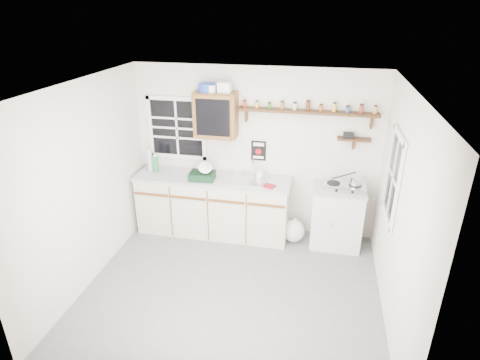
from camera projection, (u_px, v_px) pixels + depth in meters
The scene contains 18 objects.
room at pixel (231, 200), 4.51m from camera, with size 3.64×3.24×2.54m.
main_cabinet at pixel (213, 205), 6.10m from camera, with size 2.31×0.63×0.92m.
right_cabinet at pixel (337, 216), 5.78m from camera, with size 0.73×0.57×0.91m.
sink at pixel (248, 179), 5.81m from camera, with size 0.52×0.44×0.29m.
upper_cabinet at pixel (216, 115), 5.67m from camera, with size 0.60×0.32×0.65m.
upper_cabinet_clutter at pixel (213, 87), 5.52m from camera, with size 0.46×0.24×0.14m.
spice_shelf at pixel (309, 111), 5.45m from camera, with size 1.91×0.18×0.35m.
secondary_shelf at pixel (352, 138), 5.48m from camera, with size 0.45×0.16×0.24m.
warning_sign at pixel (259, 151), 5.90m from camera, with size 0.22×0.02×0.30m.
window_back at pixel (177, 128), 6.03m from camera, with size 0.93×0.03×0.98m.
window_right at pixel (394, 177), 4.58m from camera, with size 0.03×0.78×1.08m.
water_bottles at pixel (153, 162), 6.07m from camera, with size 0.18×0.10×0.35m.
dish_rack at pixel (203, 174), 5.81m from camera, with size 0.37×0.29×0.27m.
soap_bottle at pixel (260, 173), 5.84m from camera, with size 0.08×0.08×0.17m, color silver.
rag at pixel (269, 186), 5.60m from camera, with size 0.15×0.13×0.02m, color maroon.
hotplate at pixel (344, 186), 5.55m from camera, with size 0.60×0.34×0.09m.
saucepan at pixel (355, 181), 5.49m from camera, with size 0.41×0.20×0.17m.
trash_bag at pixel (293, 231), 5.94m from camera, with size 0.38×0.34×0.43m.
Camera 1 is at (0.92, -3.92, 3.28)m, focal length 30.00 mm.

